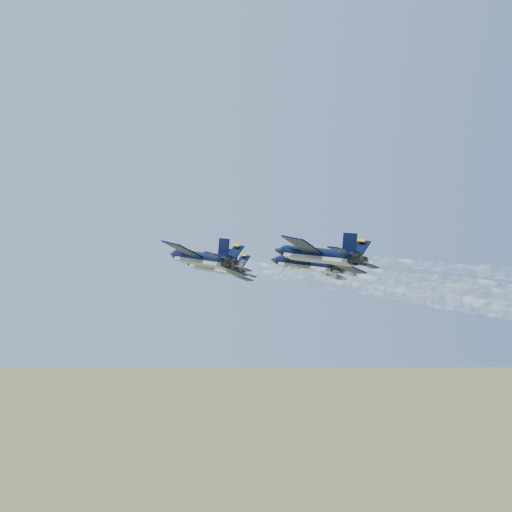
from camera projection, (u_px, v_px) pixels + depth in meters
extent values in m
cylinder|color=black|center=(214.00, 266.00, 111.66)|extent=(8.49, 14.57, 2.44)
cone|color=black|center=(187.00, 269.00, 118.74)|extent=(3.45, 3.68, 2.44)
ellipsoid|color=black|center=(203.00, 264.00, 114.87)|extent=(2.36, 3.02, 1.24)
cube|color=gray|center=(213.00, 270.00, 111.45)|extent=(7.23, 12.90, 1.04)
cube|color=black|center=(199.00, 258.00, 108.85)|extent=(7.02, 6.88, 2.36)
cube|color=orange|center=(193.00, 258.00, 110.40)|extent=(4.71, 4.41, 2.34)
cube|color=black|center=(234.00, 274.00, 112.98)|extent=(6.61, 4.32, 2.36)
cube|color=orange|center=(228.00, 274.00, 114.53)|extent=(6.06, 1.12, 2.34)
cube|color=black|center=(227.00, 258.00, 104.73)|extent=(3.24, 3.29, 1.12)
cube|color=black|center=(249.00, 269.00, 107.29)|extent=(2.90, 1.94, 1.12)
cube|color=black|center=(233.00, 253.00, 106.57)|extent=(1.27, 2.35, 2.93)
cube|color=black|center=(242.00, 257.00, 107.60)|extent=(2.78, 3.06, 2.44)
cylinder|color=black|center=(238.00, 263.00, 105.08)|extent=(2.00, 1.89, 1.58)
cylinder|color=black|center=(243.00, 265.00, 105.63)|extent=(2.00, 1.89, 1.58)
cylinder|color=black|center=(202.00, 258.00, 96.08)|extent=(8.49, 14.57, 2.44)
cone|color=black|center=(172.00, 262.00, 103.15)|extent=(3.45, 3.68, 2.44)
ellipsoid|color=black|center=(190.00, 256.00, 99.29)|extent=(2.36, 3.02, 1.24)
cube|color=gray|center=(201.00, 263.00, 95.87)|extent=(7.23, 12.90, 1.04)
cube|color=black|center=(184.00, 249.00, 93.26)|extent=(7.02, 6.88, 2.36)
cube|color=orange|center=(178.00, 249.00, 94.81)|extent=(4.71, 4.41, 2.34)
cube|color=black|center=(225.00, 268.00, 97.40)|extent=(6.61, 4.32, 2.36)
cube|color=orange|center=(218.00, 268.00, 98.95)|extent=(6.06, 1.12, 2.34)
cube|color=black|center=(216.00, 248.00, 89.15)|extent=(3.24, 3.29, 1.12)
cube|color=black|center=(242.00, 261.00, 91.71)|extent=(2.90, 1.94, 1.12)
cube|color=black|center=(224.00, 242.00, 90.98)|extent=(1.27, 2.35, 2.93)
cube|color=black|center=(234.00, 248.00, 92.02)|extent=(2.78, 3.06, 2.44)
cylinder|color=black|center=(230.00, 254.00, 89.50)|extent=(2.00, 1.89, 1.58)
cylinder|color=black|center=(235.00, 257.00, 90.05)|extent=(2.00, 1.89, 1.58)
cylinder|color=black|center=(308.00, 264.00, 107.29)|extent=(8.49, 14.57, 2.44)
cone|color=black|center=(274.00, 267.00, 114.37)|extent=(3.45, 3.68, 2.44)
ellipsoid|color=black|center=(294.00, 262.00, 110.50)|extent=(2.36, 3.02, 1.24)
cube|color=gray|center=(306.00, 268.00, 107.09)|extent=(7.23, 12.90, 1.04)
cube|color=black|center=(294.00, 256.00, 104.48)|extent=(7.02, 6.88, 2.36)
cube|color=orange|center=(287.00, 256.00, 106.03)|extent=(4.71, 4.41, 2.34)
cube|color=black|center=(327.00, 273.00, 108.62)|extent=(6.61, 4.32, 2.36)
cube|color=orange|center=(319.00, 273.00, 110.16)|extent=(6.06, 1.12, 2.34)
cube|color=black|center=(327.00, 256.00, 100.37)|extent=(3.24, 3.29, 1.12)
cube|color=black|center=(348.00, 267.00, 102.92)|extent=(2.90, 1.94, 1.12)
cube|color=black|center=(332.00, 250.00, 102.20)|extent=(1.27, 2.35, 2.93)
cube|color=black|center=(340.00, 255.00, 103.23)|extent=(2.78, 3.06, 2.44)
cylinder|color=black|center=(339.00, 260.00, 100.72)|extent=(2.00, 1.89, 1.58)
cylinder|color=black|center=(343.00, 263.00, 101.26)|extent=(2.00, 1.89, 1.58)
cylinder|color=black|center=(319.00, 255.00, 89.92)|extent=(8.49, 14.57, 2.44)
cone|color=black|center=(279.00, 259.00, 97.00)|extent=(3.45, 3.68, 2.44)
ellipsoid|color=black|center=(302.00, 253.00, 93.13)|extent=(2.36, 3.02, 1.24)
cube|color=gray|center=(318.00, 259.00, 89.72)|extent=(7.23, 12.90, 1.04)
cube|color=black|center=(304.00, 244.00, 87.11)|extent=(7.02, 6.88, 2.36)
cube|color=orange|center=(295.00, 245.00, 88.66)|extent=(4.71, 4.41, 2.34)
cube|color=black|center=(342.00, 265.00, 91.25)|extent=(6.61, 4.32, 2.36)
cube|color=orange|center=(333.00, 265.00, 92.79)|extent=(6.06, 1.12, 2.34)
cube|color=black|center=(344.00, 244.00, 83.00)|extent=(3.24, 3.29, 1.12)
cube|color=black|center=(368.00, 257.00, 85.55)|extent=(2.90, 1.94, 1.12)
cube|color=black|center=(349.00, 237.00, 84.83)|extent=(1.27, 2.35, 2.93)
cube|color=black|center=(359.00, 243.00, 85.86)|extent=(2.78, 3.06, 2.44)
cylinder|color=black|center=(358.00, 249.00, 83.35)|extent=(2.00, 1.89, 1.58)
cylinder|color=black|center=(363.00, 252.00, 83.89)|extent=(2.00, 1.89, 1.58)
cylinder|color=white|center=(277.00, 259.00, 97.91)|extent=(9.45, 18.40, 1.29)
cylinder|color=white|center=(367.00, 250.00, 83.20)|extent=(9.89, 18.60, 1.78)
cylinder|color=white|center=(496.00, 236.00, 68.48)|extent=(10.41, 18.85, 2.35)
cylinder|color=white|center=(275.00, 249.00, 82.33)|extent=(9.45, 18.40, 1.29)
cylinder|color=white|center=(385.00, 235.00, 67.61)|extent=(9.89, 18.60, 1.78)
cylinder|color=white|center=(387.00, 257.00, 93.55)|extent=(9.45, 18.40, 1.29)
cylinder|color=white|center=(503.00, 246.00, 78.83)|extent=(9.89, 18.60, 1.78)
cylinder|color=white|center=(419.00, 244.00, 76.17)|extent=(9.45, 18.40, 1.29)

